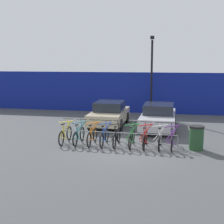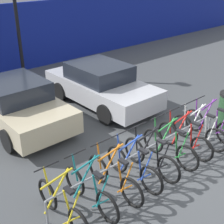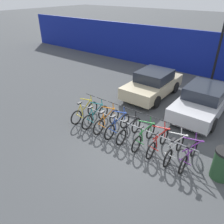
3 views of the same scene
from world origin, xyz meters
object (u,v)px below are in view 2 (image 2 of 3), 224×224
Objects in this scene: bicycle_blue at (133,167)px; bicycle_white at (199,131)px; bike_rack at (146,150)px; bicycle_orange at (114,178)px; bicycle_yellow at (62,207)px; car_beige at (17,104)px; car_silver at (101,85)px; lamp_post at (15,3)px; bicycle_teal at (90,191)px; bicycle_green at (170,147)px; bicycle_purple at (210,125)px; bicycle_black at (151,158)px; bicycle_red at (184,139)px.

bicycle_blue is 2.46m from bicycle_white.
bike_rack is 1.15m from bicycle_orange.
bicycle_yellow is at bearing -176.47° from bike_rack.
car_beige is at bearing 71.72° from bicycle_yellow.
car_silver reaches higher than bicycle_yellow.
lamp_post is (0.88, 7.83, 2.51)m from bike_rack.
bicycle_teal and bicycle_green have the same top height.
bicycle_purple is at bearing -48.81° from car_beige.
lamp_post is (2.64, 7.97, 2.63)m from bicycle_teal.
car_beige is at bearing 107.34° from bicycle_black.
car_silver is (0.36, 3.75, 0.31)m from bicycle_red.
bicycle_teal reaches higher than bike_rack.
car_silver is at bearing 67.60° from bicycle_black.
car_beige is (-0.09, 4.15, 0.31)m from bicycle_orange.
car_silver reaches higher than bicycle_green.
bicycle_green is 4.57m from car_beige.
car_beige reaches higher than bicycle_green.
bicycle_yellow is (-2.41, -0.15, -0.13)m from bike_rack.
bicycle_blue is 1.24m from bicycle_green.
bicycle_green is 0.40× the size of car_silver.
bicycle_orange is 1.00× the size of bicycle_black.
bicycle_yellow is 1.00× the size of bicycle_black.
car_beige is (-1.89, 4.15, 0.31)m from bicycle_green.
bicycle_black is 0.40× the size of car_silver.
bicycle_white is 0.52m from bicycle_purple.
lamp_post is (0.21, 7.97, 2.63)m from bicycle_green.
bicycle_green is 0.32× the size of lamp_post.
bicycle_purple is at bearing -2.33° from bicycle_yellow.
lamp_post is at bearing 98.89° from bicycle_white.
bicycle_yellow is 0.43× the size of car_beige.
bicycle_black reaches higher than bike_rack.
bike_rack is 0.70m from bicycle_green.
bicycle_red is 0.43× the size of car_beige.
bicycle_red is (2.39, 0.00, 0.00)m from bicycle_orange.
lamp_post is (1.44, 7.97, 2.63)m from bicycle_blue.
bicycle_black and bicycle_white have the same top height.
bicycle_purple is (3.54, 0.00, 0.00)m from bicycle_orange.
bicycle_green is 0.58m from bicycle_red.
bicycle_yellow is 3.66m from bicycle_red.
bicycle_purple is at bearing -0.27° from bicycle_green.
bicycle_teal and bicycle_orange have the same top height.
bicycle_green is at bearing 177.63° from bicycle_purple.
bicycle_blue is at bearing -100.26° from lamp_post.
car_silver is at bearing 99.51° from bicycle_purple.
bicycle_yellow and bicycle_orange have the same top height.
car_silver reaches higher than bicycle_orange.
bicycle_orange reaches higher than bike_rack.
bicycle_orange is 1.13m from bicycle_black.
car_beige is at bearing 128.82° from bicycle_purple.
car_silver is at bearing 50.49° from bicycle_teal.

